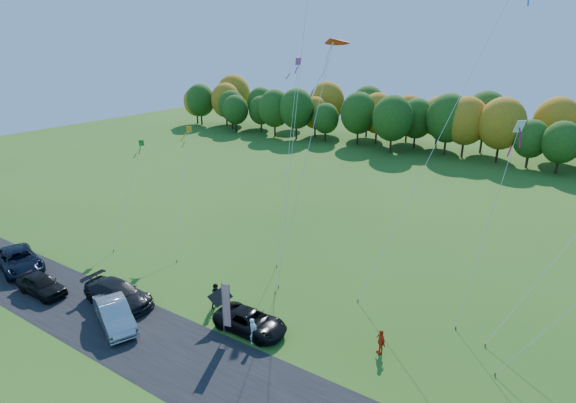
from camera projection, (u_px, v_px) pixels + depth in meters
The scene contains 20 objects.
ground at pixel (238, 329), 29.20m from camera, with size 160.00×160.00×0.00m, color #275616.
asphalt_strip at pixel (195, 363), 26.03m from camera, with size 90.00×6.00×0.01m, color black.
tree_line at pixel (452, 157), 72.75m from camera, with size 116.00×12.00×10.00m, color #1E4711, non-canonical shape.
black_suv at pixel (250, 321), 28.80m from camera, with size 2.27×4.91×1.37m, color black.
silver_sedan at pixel (114, 314), 29.31m from camera, with size 1.75×5.03×1.66m, color #9B9B9F.
dark_truck_a at pixel (118, 294), 31.72m from camera, with size 2.28×5.62×1.63m, color black.
dark_truck_b at pixel (41, 284), 33.06m from camera, with size 1.78×4.42×1.51m, color black.
dark_suv_west at pixel (19, 260), 36.59m from camera, with size 2.74×5.95×1.65m, color black.
person_tailgate_a at pixel (253, 331), 27.59m from camera, with size 0.61×0.40×1.68m, color silver.
person_tailgate_b at pixel (217, 295), 31.32m from camera, with size 0.88×0.69×1.81m, color gray.
person_east at pixel (381, 342), 26.67m from camera, with size 0.93×0.39×1.59m, color red.
feather_flag at pixel (226, 305), 27.46m from camera, with size 0.51×0.21×3.98m.
kite_delta_blue at pixel (300, 64), 33.02m from camera, with size 3.71×10.43×32.48m.
kite_parafoil_orange at pixel (442, 133), 31.11m from camera, with size 8.42×11.73×23.77m.
kite_delta_red at pixel (312, 127), 33.63m from camera, with size 2.34×9.43×18.98m.
kite_diamond_yellow at pixel (183, 191), 40.45m from camera, with size 5.27×7.76×10.37m.
kite_diamond_green at pixel (128, 194), 41.61m from camera, with size 3.03×6.86×9.01m.
kite_diamond_white at pixel (489, 224), 29.20m from camera, with size 1.82×6.88×13.23m.
kite_diamond_pink at pixel (288, 159), 38.48m from camera, with size 3.64×8.75×16.66m.
kite_diamond_blue_low at pixel (571, 310), 23.12m from camera, with size 6.03×3.01×9.53m.
Camera 1 is at (16.13, -19.02, 17.59)m, focal length 28.00 mm.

